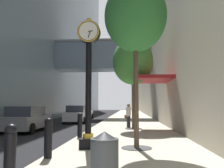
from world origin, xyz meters
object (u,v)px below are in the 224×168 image
Objects in this scene: bollard_nearest at (10,152)px; bollard_second at (48,137)px; car_white_mid at (83,113)px; street_clock at (89,75)px; street_tree_mid_near at (133,62)px; car_grey_near at (27,119)px; bollard_fifth at (88,121)px; street_tree_near at (135,17)px; bollard_fourth at (80,124)px; car_silver_far at (78,114)px; pedestrian_walking at (128,115)px; trash_bin at (104,160)px.

bollard_nearest is 1.00× the size of bollard_second.
car_white_mid reaches higher than bollard_nearest.
street_tree_mid_near is at bearing 76.13° from street_clock.
car_grey_near reaches higher than bollard_nearest.
bollard_fifth is 4.36m from car_grey_near.
car_white_mid is at bearing 101.74° from street_clock.
street_tree_near is at bearing 56.77° from bollard_nearest.
bollard_fourth is 1.00× the size of bollard_fifth.
street_clock is 1.06× the size of car_silver_far.
bollard_fifth is 0.25× the size of car_white_mid.
car_white_mid is (-5.72, 19.04, -4.19)m from street_tree_near.
street_tree_near is (2.63, 4.01, 4.23)m from bollard_nearest.
bollard_fourth is (0.00, 4.45, 0.00)m from bollard_second.
bollard_fourth is 5.73m from pedestrian_walking.
street_tree_mid_near is 1.30× the size of car_grey_near.
car_silver_far is at bearing 99.27° from bollard_second.
bollard_fourth reaches higher than trash_bin.
bollard_nearest is 6.39m from street_tree_near.
trash_bin is at bearing -59.64° from car_grey_near.
bollard_fifth is 1.11× the size of trash_bin.
bollard_fourth is (-0.90, 2.85, -2.04)m from street_clock.
street_tree_near is 8.86m from pedestrian_walking.
car_grey_near is at bearing 120.36° from trash_bin.
bollard_fifth is 9.28m from car_silver_far.
car_white_mid is (-3.10, 20.82, 0.04)m from bollard_second.
car_grey_near is (-4.17, 1.26, 0.03)m from bollard_fifth.
street_tree_near is 3.81× the size of pedestrian_walking.
pedestrian_walking is 0.36× the size of car_grey_near.
bollard_fifth is at bearing -143.62° from street_tree_mid_near.
bollard_fourth is at bearing 105.50° from trash_bin.
street_clock reaches higher than bollard_nearest.
bollard_second is 0.25× the size of car_white_mid.
street_tree_mid_near is 11.73m from trash_bin.
street_tree_near reaches higher than car_white_mid.
bollard_fifth is at bearing 90.00° from bollard_fourth.
car_white_mid is at bearing 96.01° from car_silver_far.
bollard_nearest is 6.68m from bollard_fourth.
car_grey_near is at bearing 163.17° from bollard_fifth.
bollard_nearest is 1.93m from trash_bin.
car_silver_far reaches higher than car_grey_near.
street_tree_mid_near is at bearing 90.00° from street_tree_near.
car_silver_far is at bearing 129.42° from pedestrian_walking.
bollard_second is 21.05m from car_white_mid.
car_silver_far is at bearing -83.99° from car_white_mid.
car_white_mid is (-3.10, 16.36, 0.04)m from bollard_fourth.
trash_bin is 0.23× the size of car_grey_near.
bollard_second is 3.10m from trash_bin.
trash_bin is 23.79m from car_white_mid.
pedestrian_walking is 0.36× the size of car_silver_far.
bollard_fourth is at bearing 90.00° from bollard_nearest.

